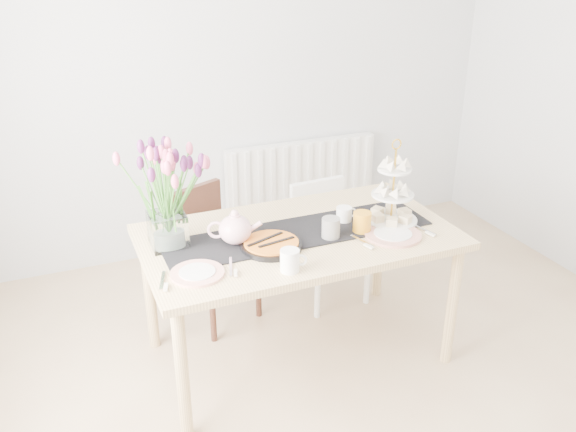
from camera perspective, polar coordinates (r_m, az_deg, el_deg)
name	(u,v)px	position (r m, az deg, el deg)	size (l,w,h in m)	color
room_shell	(415,179)	(2.37, 11.78, 3.42)	(4.50, 4.50, 4.50)	tan
radiator	(301,179)	(4.69, 1.25, 3.46)	(1.20, 0.08, 0.60)	white
dining_table	(298,247)	(3.17, 0.97, -2.88)	(1.60, 0.90, 0.75)	tan
chair_brown	(206,245)	(3.67, -7.66, -2.70)	(0.53, 0.53, 0.81)	#351913
chair_white	(324,233)	(3.88, 3.38, -1.55)	(0.42, 0.42, 0.75)	white
table_runner	(298,233)	(3.14, 0.98, -1.57)	(1.40, 0.35, 0.01)	black
tulip_vase	(163,180)	(2.93, -11.60, 3.34)	(0.64, 0.64, 0.54)	silver
cake_stand	(392,202)	(3.26, 9.72, 1.33)	(0.28, 0.28, 0.41)	gold
teapot	(235,229)	(3.00, -4.96, -1.26)	(0.26, 0.21, 0.17)	silver
cream_jug	(344,215)	(3.26, 5.26, 0.13)	(0.08, 0.08, 0.08)	white
tart_tin	(271,245)	(2.98, -1.57, -2.72)	(0.30, 0.30, 0.04)	black
mug_grey	(331,228)	(3.07, 4.03, -1.17)	(0.09, 0.09, 0.11)	slate
mug_white	(290,261)	(2.77, 0.17, -4.19)	(0.09, 0.09, 0.11)	white
mug_orange	(362,222)	(3.15, 6.94, -0.60)	(0.09, 0.09, 0.11)	orange
plate_left	(197,273)	(2.79, -8.49, -5.31)	(0.25, 0.25, 0.01)	white
plate_right	(393,235)	(3.15, 9.78, -1.73)	(0.29, 0.29, 0.02)	silver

